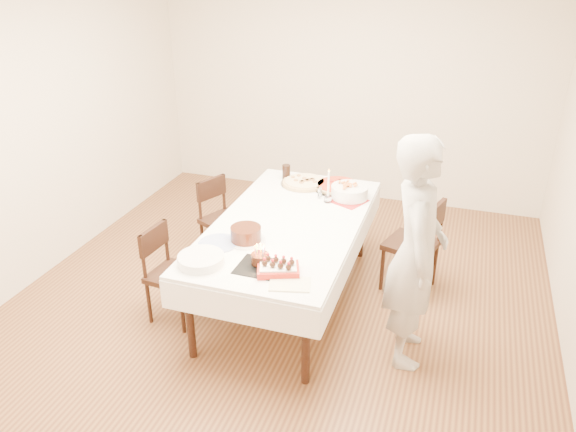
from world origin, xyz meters
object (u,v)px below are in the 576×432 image
(pizza_white, at_px, (304,182))
(strawberry_box, at_px, (278,268))
(person, at_px, (416,253))
(pasta_bowl, at_px, (350,192))
(dining_table, at_px, (288,262))
(cola_glass, at_px, (286,172))
(chair_right_savory, at_px, (411,244))
(chair_left_savory, at_px, (224,221))
(chair_left_dessert, at_px, (175,275))
(taper_candle, at_px, (328,186))
(layer_cake, at_px, (246,234))
(birthday_cake, at_px, (260,255))
(pizza_pepperoni, at_px, (338,186))

(pizza_white, xyz_separation_m, strawberry_box, (0.28, -1.56, 0.01))
(person, distance_m, pasta_bowl, 1.23)
(person, relative_size, pizza_white, 3.80)
(dining_table, distance_m, cola_glass, 1.02)
(chair_right_savory, relative_size, person, 0.51)
(chair_left_savory, height_order, cola_glass, cola_glass)
(chair_left_dessert, xyz_separation_m, pizza_white, (0.68, 1.32, 0.37))
(person, relative_size, cola_glass, 11.94)
(chair_left_savory, xyz_separation_m, cola_glass, (0.50, 0.37, 0.42))
(cola_glass, height_order, strawberry_box, cola_glass)
(chair_right_savory, height_order, chair_left_savory, chair_right_savory)
(pizza_white, xyz_separation_m, pasta_bowl, (0.47, -0.17, 0.04))
(dining_table, height_order, chair_left_savory, chair_left_savory)
(pizza_white, bearing_deg, chair_left_savory, -157.33)
(person, bearing_deg, pasta_bowl, 26.39)
(taper_candle, bearing_deg, chair_left_dessert, -134.51)
(layer_cake, bearing_deg, pizza_white, 85.22)
(strawberry_box, bearing_deg, person, 23.15)
(chair_left_dessert, xyz_separation_m, person, (1.85, 0.14, 0.46))
(layer_cake, xyz_separation_m, birthday_cake, (0.23, -0.29, 0.02))
(dining_table, bearing_deg, chair_right_savory, 28.54)
(pasta_bowl, bearing_deg, chair_right_savory, -10.06)
(pizza_pepperoni, distance_m, strawberry_box, 1.58)
(cola_glass, bearing_deg, chair_right_savory, -15.36)
(layer_cake, bearing_deg, chair_left_savory, 123.77)
(chair_left_savory, height_order, chair_left_dessert, chair_left_dessert)
(cola_glass, bearing_deg, layer_cake, -85.31)
(dining_table, bearing_deg, chair_left_dessert, -146.02)
(person, height_order, strawberry_box, person)
(person, relative_size, birthday_cake, 12.53)
(dining_table, height_order, cola_glass, cola_glass)
(pizza_white, bearing_deg, layer_cake, -94.78)
(dining_table, height_order, taper_candle, taper_candle)
(pizza_white, distance_m, cola_glass, 0.22)
(chair_left_savory, xyz_separation_m, person, (1.87, -0.89, 0.46))
(chair_left_dessert, relative_size, cola_glass, 5.56)
(taper_candle, bearing_deg, pizza_pepperoni, 88.69)
(chair_left_savory, bearing_deg, chair_left_dessert, 115.93)
(chair_left_dessert, distance_m, taper_candle, 1.50)
(chair_left_savory, relative_size, birthday_cake, 5.80)
(chair_left_savory, distance_m, birthday_cake, 1.52)
(pizza_white, relative_size, strawberry_box, 1.58)
(pizza_white, relative_size, pizza_pepperoni, 0.99)
(cola_glass, xyz_separation_m, strawberry_box, (0.49, -1.63, -0.04))
(pasta_bowl, relative_size, taper_candle, 1.04)
(chair_left_savory, bearing_deg, taper_candle, -156.41)
(dining_table, distance_m, chair_left_savory, 0.95)
(chair_left_dessert, bearing_deg, cola_glass, -102.79)
(layer_cake, bearing_deg, pizza_pepperoni, 71.14)
(dining_table, xyz_separation_m, chair_left_dessert, (-0.78, -0.53, 0.03))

